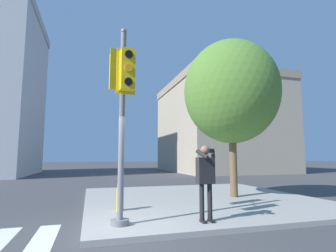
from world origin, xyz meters
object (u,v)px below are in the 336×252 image
at_px(traffic_signal_pole, 122,96).
at_px(fire_hydrant, 120,196).
at_px(street_tree, 231,92).
at_px(person_photographer, 206,175).

xyz_separation_m(traffic_signal_pole, fire_hydrant, (0.19, 1.56, -2.47)).
relative_size(street_tree, fire_hydrant, 7.74).
height_order(traffic_signal_pole, fire_hydrant, traffic_signal_pole).
distance_m(person_photographer, fire_hydrant, 2.62).
bearing_deg(street_tree, fire_hydrant, -163.31).
xyz_separation_m(street_tree, fire_hydrant, (-4.32, -1.30, -3.59)).
xyz_separation_m(person_photographer, fire_hydrant, (-1.75, 1.84, -0.67)).
height_order(person_photographer, fire_hydrant, person_photographer).
distance_m(traffic_signal_pole, street_tree, 5.46).
distance_m(person_photographer, street_tree, 4.99).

